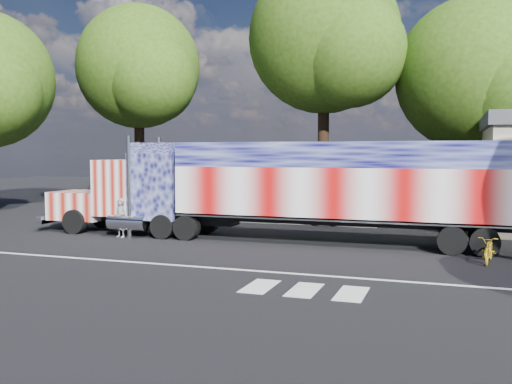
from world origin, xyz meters
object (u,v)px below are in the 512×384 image
(coach_bus, at_px, (265,186))
(woman, at_px, (121,218))
(bicycle, at_px, (489,249))
(tree_ne_a, at_px, (476,75))
(semi_truck, at_px, (279,187))
(tree_n_mid, at_px, (326,38))
(tree_nw_a, at_px, (140,68))

(coach_bus, distance_m, woman, 8.55)
(bicycle, bearing_deg, tree_ne_a, 98.80)
(semi_truck, relative_size, tree_ne_a, 1.56)
(semi_truck, relative_size, tree_n_mid, 1.27)
(coach_bus, bearing_deg, semi_truck, -67.33)
(coach_bus, bearing_deg, woman, -116.52)
(semi_truck, distance_m, tree_n_mid, 16.35)
(tree_ne_a, bearing_deg, coach_bus, -140.86)
(coach_bus, relative_size, tree_n_mid, 0.76)
(coach_bus, distance_m, tree_ne_a, 14.63)
(woman, relative_size, tree_ne_a, 0.13)
(tree_ne_a, bearing_deg, tree_n_mid, -175.47)
(woman, height_order, tree_n_mid, tree_n_mid)
(bicycle, distance_m, tree_ne_a, 18.49)
(bicycle, distance_m, tree_nw_a, 28.94)
(semi_truck, xyz_separation_m, coach_bus, (-2.63, 6.30, -0.39))
(coach_bus, relative_size, woman, 7.30)
(semi_truck, distance_m, tree_ne_a, 17.52)
(coach_bus, xyz_separation_m, bicycle, (10.25, -8.52, -1.33))
(coach_bus, bearing_deg, tree_ne_a, 39.14)
(woman, bearing_deg, semi_truck, 28.25)
(tree_n_mid, bearing_deg, bicycle, -61.54)
(coach_bus, height_order, tree_nw_a, tree_nw_a)
(woman, distance_m, tree_ne_a, 22.44)
(woman, relative_size, tree_n_mid, 0.10)
(woman, height_order, tree_ne_a, tree_ne_a)
(woman, height_order, tree_nw_a, tree_nw_a)
(semi_truck, height_order, tree_nw_a, tree_nw_a)
(woman, bearing_deg, tree_nw_a, 134.44)
(coach_bus, bearing_deg, tree_n_mid, 78.99)
(semi_truck, xyz_separation_m, tree_n_mid, (-1.14, 13.95, 8.44))
(tree_ne_a, bearing_deg, bicycle, -90.00)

